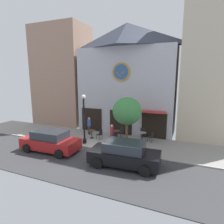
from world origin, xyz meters
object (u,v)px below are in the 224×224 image
(parked_car_red, at_px, (50,141))
(cafe_chair_mid_row, at_px, (115,136))
(cafe_table_rightmost, at_px, (92,133))
(cafe_chair_curbside, at_px, (143,132))
(cafe_table_leftmost, at_px, (116,133))
(street_lamp, at_px, (84,119))
(pedestrian_blue, at_px, (89,126))
(cafe_chair_right_end, at_px, (113,131))
(street_tree, at_px, (127,111))
(cafe_chair_left_end, at_px, (151,136))
(cafe_chair_near_lamp, at_px, (100,134))
(pedestrian_maroon, at_px, (112,134))
(cafe_chair_by_entrance, at_px, (121,131))
(parked_car_black, at_px, (124,154))
(cafe_table_near_curb, at_px, (142,135))

(parked_car_red, bearing_deg, cafe_chair_mid_row, 44.24)
(cafe_table_rightmost, bearing_deg, cafe_chair_mid_row, -3.89)
(cafe_chair_curbside, bearing_deg, cafe_table_leftmost, -148.65)
(street_lamp, xyz_separation_m, pedestrian_blue, (-0.85, 2.29, -1.19))
(cafe_chair_right_end, height_order, parked_car_red, parked_car_red)
(street_tree, xyz_separation_m, pedestrian_blue, (-4.40, 1.98, -2.03))
(cafe_chair_right_end, relative_size, parked_car_red, 0.21)
(street_tree, relative_size, cafe_chair_left_end, 4.39)
(street_tree, relative_size, cafe_table_rightmost, 5.49)
(cafe_chair_right_end, relative_size, cafe_chair_near_lamp, 1.00)
(pedestrian_maroon, bearing_deg, cafe_chair_mid_row, 86.16)
(street_lamp, distance_m, pedestrian_maroon, 2.58)
(street_tree, distance_m, pedestrian_blue, 5.24)
(pedestrian_blue, bearing_deg, cafe_chair_by_entrance, 9.04)
(cafe_chair_left_end, xyz_separation_m, parked_car_red, (-6.53, -4.78, 0.23))
(cafe_chair_right_end, xyz_separation_m, pedestrian_blue, (-2.30, -0.40, 0.33))
(cafe_chair_near_lamp, xyz_separation_m, parked_car_red, (-2.25, -3.69, 0.23))
(cafe_chair_mid_row, height_order, cafe_chair_curbside, same)
(cafe_chair_right_end, height_order, parked_car_black, parked_car_black)
(street_tree, distance_m, cafe_chair_curbside, 3.85)
(cafe_chair_left_end, relative_size, pedestrian_blue, 0.54)
(cafe_table_rightmost, xyz_separation_m, cafe_table_near_curb, (4.36, 1.07, 0.04))
(pedestrian_blue, bearing_deg, cafe_table_leftmost, -5.39)
(cafe_table_rightmost, distance_m, cafe_table_near_curb, 4.49)
(street_tree, height_order, cafe_chair_right_end, street_tree)
(cafe_chair_mid_row, xyz_separation_m, parked_car_red, (-3.72, -3.62, 0.23))
(cafe_chair_by_entrance, bearing_deg, cafe_chair_left_end, -7.67)
(cafe_chair_by_entrance, bearing_deg, parked_car_red, -125.55)
(cafe_chair_curbside, distance_m, cafe_chair_near_lamp, 3.88)
(cafe_chair_right_end, distance_m, cafe_chair_left_end, 3.62)
(pedestrian_blue, distance_m, parked_car_red, 4.72)
(street_lamp, xyz_separation_m, parked_car_black, (4.35, -2.52, -1.30))
(cafe_table_rightmost, relative_size, parked_car_red, 0.17)
(pedestrian_maroon, bearing_deg, pedestrian_blue, 151.31)
(cafe_table_rightmost, xyz_separation_m, cafe_chair_right_end, (1.54, 1.30, 0.04))
(cafe_chair_by_entrance, distance_m, parked_car_black, 5.72)
(street_tree, xyz_separation_m, cafe_chair_near_lamp, (-2.78, 1.00, -2.37))
(cafe_chair_mid_row, distance_m, cafe_chair_curbside, 2.78)
(cafe_chair_mid_row, bearing_deg, cafe_chair_by_entrance, 91.22)
(street_lamp, relative_size, pedestrian_blue, 2.42)
(cafe_chair_curbside, bearing_deg, cafe_chair_mid_row, -132.06)
(cafe_chair_right_end, bearing_deg, pedestrian_blue, -170.07)
(cafe_table_near_curb, distance_m, pedestrian_blue, 5.14)
(parked_car_black, bearing_deg, cafe_chair_mid_row, 119.34)
(street_tree, bearing_deg, pedestrian_maroon, 167.16)
(cafe_chair_near_lamp, bearing_deg, cafe_chair_mid_row, -2.83)
(cafe_chair_right_end, xyz_separation_m, parked_car_black, (2.90, -5.21, 0.23))
(parked_car_red, xyz_separation_m, parked_car_black, (5.83, -0.14, 0.00))
(cafe_chair_mid_row, bearing_deg, parked_car_black, -60.66)
(cafe_table_leftmost, height_order, cafe_table_near_curb, cafe_table_leftmost)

